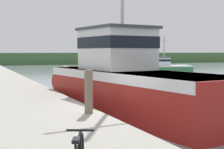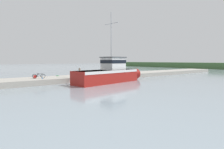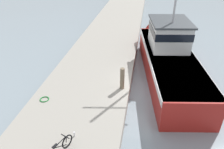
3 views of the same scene
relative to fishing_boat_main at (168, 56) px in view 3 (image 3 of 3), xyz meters
The scene contains 6 objects.
ground_plane 3.51m from the fishing_boat_main, 112.22° to the right, with size 320.00×320.00×0.00m, color #84939E.
dock_pier 5.94m from the fishing_boat_main, 149.28° to the right, with size 5.34×80.00×0.73m, color #A39E93.
fishing_boat_main is the anchor object (origin of this frame).
mooring_post 4.48m from the fishing_boat_main, 128.99° to the right, with size 0.26×0.26×1.34m, color #756651.
hose_coil 8.73m from the fishing_boat_main, 142.42° to the right, with size 0.51×0.51×0.05m, color #197A2D.
water_bottle_on_curb 8.82m from the fishing_boat_main, 120.26° to the right, with size 0.08×0.08×0.25m, color silver.
Camera 3 is at (-0.42, -11.19, 8.09)m, focal length 35.00 mm.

